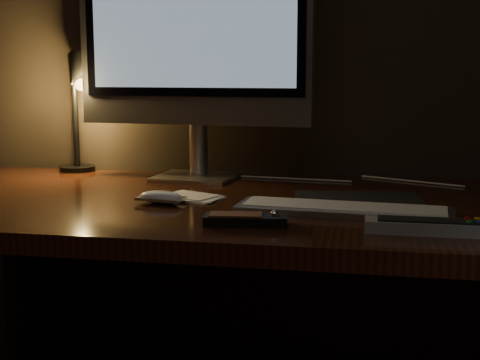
% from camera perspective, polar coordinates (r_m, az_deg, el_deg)
% --- Properties ---
extents(desk, '(1.60, 0.75, 0.75)m').
position_cam_1_polar(desk, '(1.56, 1.36, -5.89)').
color(desk, '#32170B').
rests_on(desk, ground).
extents(monitor, '(0.62, 0.20, 0.65)m').
position_cam_1_polar(monitor, '(1.73, -4.00, 12.67)').
color(monitor, silver).
rests_on(monitor, desk).
extents(keyboard, '(0.44, 0.16, 0.02)m').
position_cam_1_polar(keyboard, '(1.34, 8.81, -2.47)').
color(keyboard, silver).
rests_on(keyboard, desk).
extents(mousepad, '(0.30, 0.25, 0.00)m').
position_cam_1_polar(mousepad, '(1.47, 10.12, -1.75)').
color(mousepad, black).
rests_on(mousepad, desk).
extents(mouse, '(0.11, 0.07, 0.02)m').
position_cam_1_polar(mouse, '(1.43, -6.76, -1.62)').
color(mouse, white).
rests_on(mouse, desk).
extents(media_remote, '(0.16, 0.07, 0.03)m').
position_cam_1_polar(media_remote, '(1.23, 0.49, -3.38)').
color(media_remote, black).
rests_on(media_remote, desk).
extents(tv_remote, '(0.22, 0.06, 0.03)m').
position_cam_1_polar(tv_remote, '(1.21, 15.81, -3.83)').
color(tv_remote, gray).
rests_on(tv_remote, desk).
extents(papers, '(0.16, 0.13, 0.01)m').
position_cam_1_polar(papers, '(1.48, -4.26, -1.46)').
color(papers, white).
rests_on(papers, desk).
extents(desk_lamp, '(0.15, 0.17, 0.33)m').
position_cam_1_polar(desk_lamp, '(1.89, -13.71, 7.38)').
color(desk_lamp, black).
rests_on(desk_lamp, desk).
extents(cable, '(0.54, 0.18, 0.00)m').
position_cam_1_polar(cable, '(1.73, 9.56, -0.07)').
color(cable, white).
rests_on(cable, desk).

